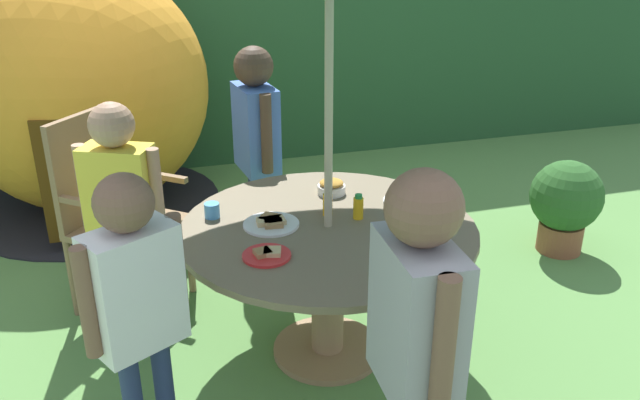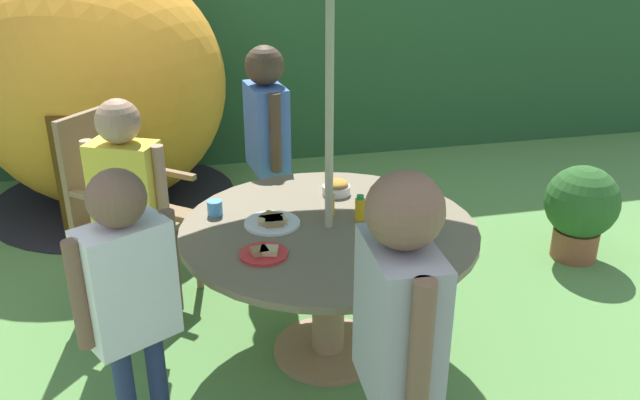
% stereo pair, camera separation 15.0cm
% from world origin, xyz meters
% --- Properties ---
extents(ground_plane, '(10.00, 10.00, 0.02)m').
position_xyz_m(ground_plane, '(0.00, 0.00, -0.01)').
color(ground_plane, '#548442').
extents(hedge_backdrop, '(9.00, 0.70, 2.04)m').
position_xyz_m(hedge_backdrop, '(0.00, 3.08, 1.02)').
color(hedge_backdrop, '#234C28').
rests_on(hedge_backdrop, ground_plane).
extents(garden_table, '(1.33, 1.33, 0.68)m').
position_xyz_m(garden_table, '(0.00, 0.00, 0.53)').
color(garden_table, '#93704C').
rests_on(garden_table, ground_plane).
extents(wooden_chair, '(0.67, 0.67, 1.04)m').
position_xyz_m(wooden_chair, '(-0.95, 0.78, 0.57)').
color(wooden_chair, brown).
rests_on(wooden_chair, ground_plane).
extents(dome_tent, '(1.80, 1.80, 1.74)m').
position_xyz_m(dome_tent, '(-1.11, 2.17, 0.86)').
color(dome_tent, orange).
rests_on(dome_tent, ground_plane).
extents(potted_plant, '(0.44, 0.44, 0.59)m').
position_xyz_m(potted_plant, '(1.71, 0.60, 0.33)').
color(potted_plant, brown).
rests_on(potted_plant, ground_plane).
extents(child_in_blue_shirt, '(0.22, 0.44, 1.30)m').
position_xyz_m(child_in_blue_shirt, '(-0.12, 1.03, 0.83)').
color(child_in_blue_shirt, navy).
rests_on(child_in_blue_shirt, ground_plane).
extents(child_in_yellow_shirt, '(0.38, 0.29, 1.21)m').
position_xyz_m(child_in_yellow_shirt, '(-0.88, 0.41, 0.77)').
color(child_in_yellow_shirt, navy).
rests_on(child_in_yellow_shirt, ground_plane).
extents(child_in_white_shirt, '(0.37, 0.30, 1.19)m').
position_xyz_m(child_in_white_shirt, '(-0.84, -0.46, 0.76)').
color(child_in_white_shirt, navy).
rests_on(child_in_white_shirt, ground_plane).
extents(child_in_grey_shirt, '(0.23, 0.45, 1.33)m').
position_xyz_m(child_in_grey_shirt, '(-0.04, -1.01, 0.85)').
color(child_in_grey_shirt, brown).
rests_on(child_in_grey_shirt, ground_plane).
extents(snack_bowl, '(0.14, 0.14, 0.07)m').
position_xyz_m(snack_bowl, '(0.12, 0.35, 0.72)').
color(snack_bowl, white).
rests_on(snack_bowl, garden_table).
extents(plate_center_front, '(0.20, 0.20, 0.03)m').
position_xyz_m(plate_center_front, '(-0.32, -0.21, 0.69)').
color(plate_center_front, red).
rests_on(plate_center_front, garden_table).
extents(plate_front_edge, '(0.23, 0.23, 0.03)m').
position_xyz_m(plate_front_edge, '(0.43, 0.14, 0.69)').
color(plate_front_edge, white).
rests_on(plate_front_edge, garden_table).
extents(plate_far_left, '(0.25, 0.25, 0.03)m').
position_xyz_m(plate_far_left, '(-0.24, 0.07, 0.69)').
color(plate_far_left, white).
rests_on(plate_far_left, garden_table).
extents(plate_mid_right, '(0.22, 0.22, 0.03)m').
position_xyz_m(plate_mid_right, '(0.20, -0.38, 0.69)').
color(plate_mid_right, yellow).
rests_on(plate_mid_right, garden_table).
extents(juice_bottle_near_left, '(0.06, 0.06, 0.11)m').
position_xyz_m(juice_bottle_near_left, '(0.33, -0.17, 0.73)').
color(juice_bottle_near_left, yellow).
rests_on(juice_bottle_near_left, garden_table).
extents(juice_bottle_near_right, '(0.05, 0.05, 0.12)m').
position_xyz_m(juice_bottle_near_right, '(0.13, -0.57, 0.74)').
color(juice_bottle_near_right, yellow).
rests_on(juice_bottle_near_right, garden_table).
extents(juice_bottle_far_right, '(0.05, 0.05, 0.12)m').
position_xyz_m(juice_bottle_far_right, '(0.03, 0.11, 0.74)').
color(juice_bottle_far_right, yellow).
rests_on(juice_bottle_far_right, garden_table).
extents(juice_bottle_center_back, '(0.05, 0.05, 0.12)m').
position_xyz_m(juice_bottle_center_back, '(0.15, 0.04, 0.74)').
color(juice_bottle_center_back, yellow).
rests_on(juice_bottle_center_back, garden_table).
extents(cup_near, '(0.07, 0.07, 0.07)m').
position_xyz_m(cup_near, '(-0.48, 0.24, 0.72)').
color(cup_near, '#4C99D8').
rests_on(cup_near, garden_table).
extents(cup_far, '(0.06, 0.06, 0.06)m').
position_xyz_m(cup_far, '(0.42, -0.18, 0.71)').
color(cup_far, '#4C99D8').
rests_on(cup_far, garden_table).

